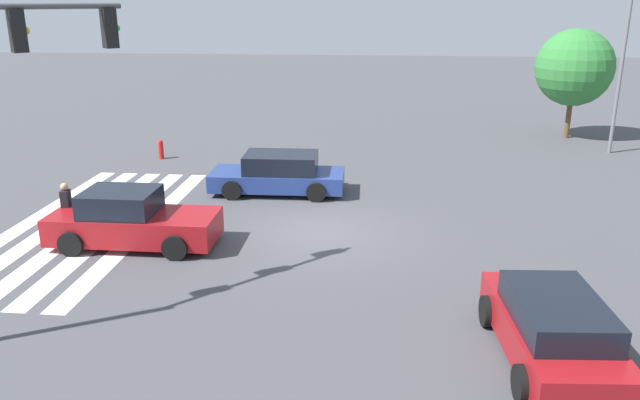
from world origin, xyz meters
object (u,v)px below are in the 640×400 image
(car_1, at_px, (279,174))
(tree_corner_b, at_px, (575,68))
(car_0, at_px, (131,221))
(fire_hydrant, at_px, (161,149))
(car_2, at_px, (552,329))
(pedestrian, at_px, (67,207))
(street_light_pole_a, at_px, (627,31))

(car_1, xyz_separation_m, tree_corner_b, (-10.85, 13.14, 2.84))
(car_0, xyz_separation_m, fire_hydrant, (-10.00, -2.64, -0.31))
(car_1, relative_size, car_2, 1.10)
(car_0, height_order, car_2, car_0)
(pedestrian, relative_size, fire_hydrant, 1.95)
(car_0, distance_m, tree_corner_b, 23.39)
(car_0, relative_size, fire_hydrant, 5.51)
(fire_hydrant, bearing_deg, tree_corner_b, 108.27)
(car_2, distance_m, tree_corner_b, 22.43)
(pedestrian, distance_m, street_light_pole_a, 23.86)
(car_0, xyz_separation_m, street_light_pole_a, (-13.12, 17.58, 4.72))
(car_2, relative_size, tree_corner_b, 0.81)
(street_light_pole_a, bearing_deg, pedestrian, -57.24)
(car_2, height_order, fire_hydrant, car_2)
(car_2, relative_size, street_light_pole_a, 0.48)
(car_0, bearing_deg, street_light_pole_a, 36.57)
(car_0, height_order, tree_corner_b, tree_corner_b)
(pedestrian, height_order, fire_hydrant, pedestrian)
(car_1, bearing_deg, car_0, 57.03)
(street_light_pole_a, bearing_deg, car_0, -53.28)
(tree_corner_b, distance_m, fire_hydrant, 20.41)
(car_0, distance_m, street_light_pole_a, 22.44)
(car_0, xyz_separation_m, car_1, (-5.48, 3.37, -0.04))
(car_2, distance_m, fire_hydrant, 19.96)
(pedestrian, xyz_separation_m, fire_hydrant, (-9.56, -0.52, -0.51))
(street_light_pole_a, distance_m, tree_corner_b, 3.89)
(tree_corner_b, height_order, fire_hydrant, tree_corner_b)
(car_2, xyz_separation_m, pedestrian, (-5.52, -12.55, 0.23))
(pedestrian, height_order, street_light_pole_a, street_light_pole_a)
(pedestrian, relative_size, street_light_pole_a, 0.18)
(fire_hydrant, bearing_deg, car_0, 14.82)
(car_0, height_order, pedestrian, pedestrian)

